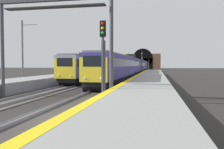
# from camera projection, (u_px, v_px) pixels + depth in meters

# --- Properties ---
(ground_plane) EXTENTS (320.00, 320.00, 0.00)m
(ground_plane) POSITION_uv_depth(u_px,v_px,m) (50.00, 116.00, 11.67)
(ground_plane) COLOR #282623
(platform_right) EXTENTS (112.00, 4.19, 1.05)m
(platform_right) POSITION_uv_depth(u_px,v_px,m) (136.00, 109.00, 10.82)
(platform_right) COLOR gray
(platform_right) RESTS_ON ground_plane
(platform_right_edge_strip) EXTENTS (112.00, 0.50, 0.01)m
(platform_right_edge_strip) POSITION_uv_depth(u_px,v_px,m) (98.00, 97.00, 11.15)
(platform_right_edge_strip) COLOR yellow
(platform_right_edge_strip) RESTS_ON platform_right
(track_main_line) EXTENTS (160.00, 2.96, 0.21)m
(track_main_line) POSITION_uv_depth(u_px,v_px,m) (50.00, 116.00, 11.67)
(track_main_line) COLOR #383533
(track_main_line) RESTS_ON ground_plane
(train_main_approaching) EXTENTS (77.17, 3.20, 4.82)m
(train_main_approaching) POSITION_uv_depth(u_px,v_px,m) (135.00, 66.00, 57.95)
(train_main_approaching) COLOR navy
(train_main_approaching) RESTS_ON ground_plane
(train_adjacent_platform) EXTENTS (57.60, 3.00, 4.79)m
(train_adjacent_platform) POSITION_uv_depth(u_px,v_px,m) (113.00, 66.00, 53.94)
(train_adjacent_platform) COLOR gray
(train_adjacent_platform) RESTS_ON ground_plane
(railway_signal_near) EXTENTS (0.39, 0.38, 5.50)m
(railway_signal_near) POSITION_uv_depth(u_px,v_px,m) (103.00, 54.00, 15.17)
(railway_signal_near) COLOR #38383D
(railway_signal_near) RESTS_ON ground_plane
(railway_signal_mid) EXTENTS (0.39, 0.38, 5.73)m
(railway_signal_mid) POSITION_uv_depth(u_px,v_px,m) (142.00, 61.00, 55.42)
(railway_signal_mid) COLOR #4C4C54
(railway_signal_mid) RESTS_ON ground_plane
(railway_signal_far) EXTENTS (0.39, 0.38, 4.91)m
(railway_signal_far) POSITION_uv_depth(u_px,v_px,m) (149.00, 64.00, 103.44)
(railway_signal_far) COLOR #4C4C54
(railway_signal_far) RESTS_ON ground_plane
(overhead_signal_gantry) EXTENTS (0.70, 9.15, 7.76)m
(overhead_signal_gantry) POSITION_uv_depth(u_px,v_px,m) (54.00, 22.00, 17.43)
(overhead_signal_gantry) COLOR #3F3F47
(overhead_signal_gantry) RESTS_ON ground_plane
(tunnel_portal) EXTENTS (2.83, 19.64, 11.54)m
(tunnel_portal) POSITION_uv_depth(u_px,v_px,m) (143.00, 61.00, 130.32)
(tunnel_portal) COLOR brown
(tunnel_portal) RESTS_ON ground_plane
(catenary_mast_near) EXTENTS (0.22, 2.18, 8.25)m
(catenary_mast_near) POSITION_uv_depth(u_px,v_px,m) (23.00, 52.00, 29.46)
(catenary_mast_near) COLOR #595B60
(catenary_mast_near) RESTS_ON ground_plane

